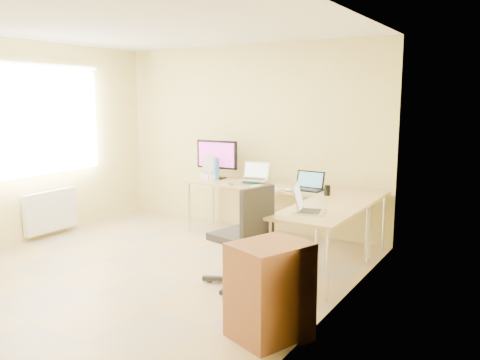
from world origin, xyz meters
The scene contains 25 objects.
floor centered at (0.00, 0.00, 0.00)m, with size 4.50×4.50×0.00m, color tan.
ceiling centered at (0.00, 0.00, 2.60)m, with size 4.50×4.50×0.00m, color white.
wall_back centered at (0.00, 2.25, 1.30)m, with size 4.50×4.50×0.00m, color #E7D98C.
wall_left centered at (-2.10, 0.00, 1.30)m, with size 4.50×4.50×0.00m, color #E7D98C.
wall_right centered at (2.10, 0.00, 1.30)m, with size 4.50×4.50×0.00m, color #E7D98C.
desk_main centered at (0.72, 1.85, 0.36)m, with size 2.65×0.70×0.73m, color tan.
desk_return centered at (1.70, 0.85, 0.36)m, with size 0.70×1.30×0.73m, color tan.
monitor centered at (-0.33, 1.92, 1.00)m, with size 0.64×0.21×0.55m, color black.
book_stack centered at (0.25, 1.94, 0.75)m, with size 0.21×0.29×0.05m, color #1B7B75.
laptop_center centered at (0.34, 1.82, 0.90)m, with size 0.36×0.28×0.24m, color silver.
laptop_black centered at (1.14, 1.75, 0.85)m, with size 0.37×0.27×0.23m, color black.
keyboard centered at (0.67, 1.55, 0.74)m, with size 0.49×0.14×0.02m, color silver.
mouse centered at (0.98, 1.55, 0.75)m, with size 0.11×0.07×0.04m, color silver.
mug centered at (-0.20, 1.62, 0.77)m, with size 0.09×0.09×0.08m, color white.
cd_stack centered at (0.15, 1.55, 0.75)m, with size 0.13×0.13×0.03m, color silver.
water_bottle centered at (-0.28, 1.83, 0.88)m, with size 0.09×0.09×0.31m, color #4083C8.
papers centered at (-0.40, 1.96, 0.73)m, with size 0.20×0.29×0.01m, color silver.
white_box centered at (-0.40, 1.82, 0.77)m, with size 0.21×0.15×0.08m, color silver.
desk_fan centered at (-0.39, 1.89, 0.89)m, with size 0.25×0.25×0.32m, color beige.
black_cup centered at (1.48, 1.55, 0.79)m, with size 0.07×0.07×0.12m, color black.
laptop_return centered at (1.65, 0.63, 0.85)m, with size 0.29×0.37×0.24m, color #B9BBC6.
office_chair centered at (1.08, 0.22, 0.50)m, with size 0.63×0.63×1.04m, color #292727.
cabinet centered at (1.85, -0.60, 0.36)m, with size 0.47×0.58×0.80m, color brown.
radiator centered at (-2.03, 0.40, 0.35)m, with size 0.09×0.80×0.55m, color white.
window centered at (-2.05, 0.40, 1.55)m, with size 0.10×1.80×1.40m, color white.
Camera 1 is at (3.55, -3.88, 1.87)m, focal length 37.05 mm.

